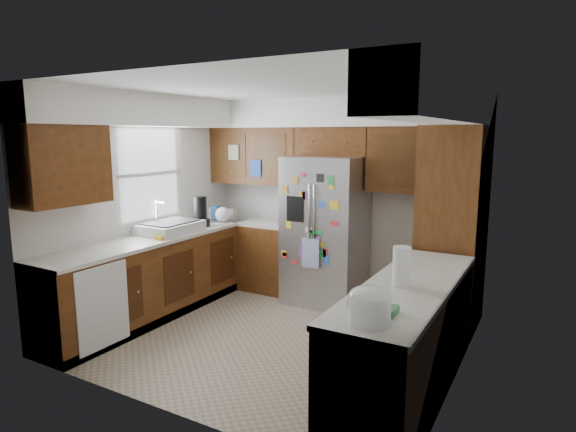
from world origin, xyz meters
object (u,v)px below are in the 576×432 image
(rice_cooker, at_px, (369,304))
(paper_towel, at_px, (402,267))
(fridge, at_px, (326,230))
(pantry, at_px, (452,229))

(rice_cooker, xyz_separation_m, paper_towel, (-0.04, 0.82, 0.03))
(fridge, height_order, rice_cooker, fridge)
(pantry, relative_size, rice_cooker, 7.89)
(fridge, bearing_deg, rice_cooker, -59.87)
(pantry, bearing_deg, paper_towel, -91.44)
(fridge, distance_m, rice_cooker, 2.99)
(fridge, distance_m, paper_towel, 2.30)
(rice_cooker, distance_m, paper_towel, 0.82)
(fridge, xyz_separation_m, rice_cooker, (1.50, -2.58, 0.14))
(pantry, distance_m, fridge, 1.51)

